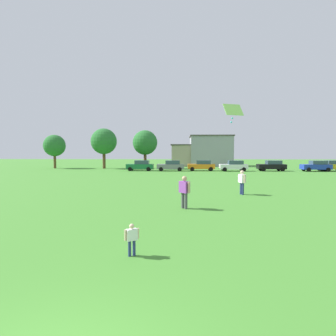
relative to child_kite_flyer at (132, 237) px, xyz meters
The scene contains 17 objects.
ground_plane 25.14m from the child_kite_flyer, 90.94° to the left, with size 160.00×160.00×0.00m, color #42842D.
child_kite_flyer is the anchor object (origin of this frame).
adult_bystander 7.22m from the child_kite_flyer, 76.85° to the left, with size 0.62×0.67×1.77m.
bystander_near_trees 13.51m from the child_kite_flyer, 64.46° to the left, with size 0.48×0.80×1.75m.
kite 10.10m from the child_kite_flyer, 60.93° to the left, with size 1.17×0.82×1.08m.
parked_car_green_0 37.31m from the child_kite_flyer, 97.80° to the left, with size 4.30×2.02×1.68m.
parked_car_gray_1 36.73m from the child_kite_flyer, 90.19° to the left, with size 4.30×2.02×1.68m.
parked_car_orange_2 37.60m from the child_kite_flyer, 82.69° to the left, with size 4.30×2.02×1.68m.
parked_car_white_3 38.07m from the child_kite_flyer, 75.05° to the left, with size 4.30×2.02×1.68m.
parked_car_black_4 40.55m from the child_kite_flyer, 66.90° to the left, with size 4.30×2.02×1.68m.
parked_car_blue_5 43.18m from the child_kite_flyer, 58.46° to the left, with size 4.30×2.02×1.68m.
parked_car_yellow_6 45.70m from the child_kite_flyer, 56.04° to the left, with size 4.30×2.02×1.68m.
tree_far_left 48.16m from the child_kite_flyer, 116.99° to the left, with size 3.97×3.97×6.18m.
tree_center 44.60m from the child_kite_flyer, 106.41° to the left, with size 4.67×4.67×7.28m.
tree_far_right 43.41m from the child_kite_flyer, 96.74° to the left, with size 4.46×4.46×6.96m.
house_left 53.44m from the child_kite_flyer, 84.56° to the left, with size 11.49×7.24×4.61m.
house_right 53.81m from the child_kite_flyer, 81.64° to the left, with size 8.97×8.17×6.50m.
Camera 1 is at (1.85, -3.25, 3.09)m, focal length 30.14 mm.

